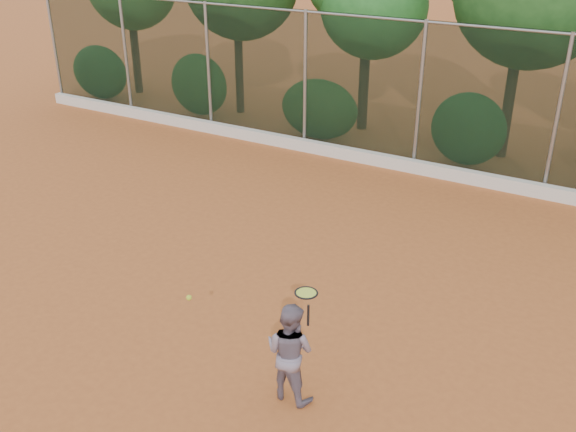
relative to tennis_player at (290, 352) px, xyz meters
The scene contains 6 objects.
ground 2.07m from the tennis_player, 135.88° to the left, with size 80.00×80.00×0.00m, color #AA5728.
concrete_curb 8.32m from the tennis_player, 99.74° to the left, with size 24.00×0.20×0.30m, color silver.
tennis_player is the anchor object (origin of this frame).
chainlink_fence 8.56m from the tennis_player, 99.53° to the left, with size 24.09×0.09×3.50m.
tennis_racket 0.97m from the tennis_player, 11.71° to the right, with size 0.33×0.33×0.51m.
tennis_ball_in_flight 1.43m from the tennis_player, 160.62° to the right, with size 0.07×0.07×0.07m.
Camera 1 is at (4.65, -6.98, 5.71)m, focal length 40.00 mm.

